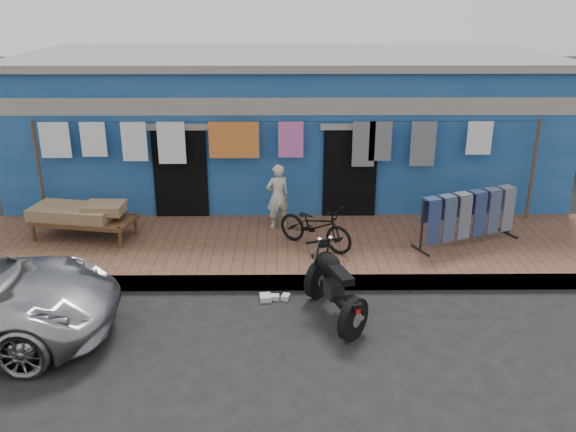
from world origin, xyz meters
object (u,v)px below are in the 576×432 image
Objects in this scene: bicycle at (316,221)px; charpoy at (84,221)px; seated_person at (278,196)px; motorcycle at (335,284)px; jeans_rack at (468,217)px.

charpoy is (-4.40, 0.50, -0.17)m from bicycle.
motorcycle is at bearing 84.29° from seated_person.
charpoy is (-3.70, -0.52, -0.32)m from seated_person.
seated_person is 3.65m from jeans_rack.
bicycle is 0.74× the size of charpoy.
jeans_rack is (2.85, 0.17, 0.01)m from bicycle.
seated_person reaches higher than jeans_rack.
seated_person reaches higher than bicycle.
jeans_rack reaches higher than charpoy.
motorcycle is (0.89, -3.16, -0.35)m from seated_person.
charpoy is at bearing 177.38° from jeans_rack.
motorcycle is 0.84× the size of jeans_rack.
charpoy is at bearing 121.10° from bicycle.
jeans_rack is at bearing 22.75° from motorcycle.
jeans_rack is (2.66, 2.30, 0.22)m from motorcycle.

